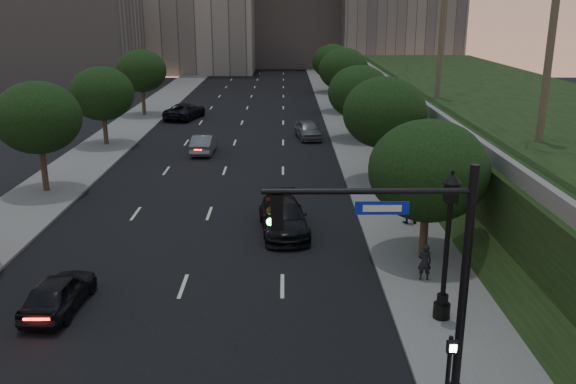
{
  "coord_description": "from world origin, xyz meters",
  "views": [
    {
      "loc": [
        4.08,
        -17.34,
        10.81
      ],
      "look_at": [
        4.24,
        6.26,
        3.6
      ],
      "focal_mm": 38.0,
      "sensor_mm": 36.0,
      "label": 1
    }
  ],
  "objects_px": {
    "sedan_near_left": "(59,292)",
    "traffic_signal_mast": "(423,285)",
    "sedan_mid_left": "(204,144)",
    "sedan_far_right": "(308,130)",
    "sedan_near_right": "(283,217)",
    "street_lamp": "(446,253)",
    "sedan_far_left": "(185,111)",
    "pedestrian_b": "(409,205)",
    "pedestrian_c": "(413,198)",
    "pedestrian_a": "(425,262)"
  },
  "relations": [
    {
      "from": "sedan_near_right",
      "to": "pedestrian_b",
      "type": "height_order",
      "value": "pedestrian_b"
    },
    {
      "from": "sedan_far_right",
      "to": "sedan_far_left",
      "type": "bearing_deg",
      "value": 132.25
    },
    {
      "from": "pedestrian_b",
      "to": "sedan_far_right",
      "type": "bearing_deg",
      "value": -74.02
    },
    {
      "from": "pedestrian_c",
      "to": "sedan_far_right",
      "type": "bearing_deg",
      "value": -67.36
    },
    {
      "from": "sedan_near_right",
      "to": "pedestrian_c",
      "type": "distance_m",
      "value": 7.14
    },
    {
      "from": "sedan_far_left",
      "to": "pedestrian_a",
      "type": "height_order",
      "value": "pedestrian_a"
    },
    {
      "from": "street_lamp",
      "to": "sedan_far_right",
      "type": "relative_size",
      "value": 1.24
    },
    {
      "from": "pedestrian_c",
      "to": "pedestrian_a",
      "type": "bearing_deg",
      "value": 91.48
    },
    {
      "from": "sedan_far_right",
      "to": "pedestrian_a",
      "type": "distance_m",
      "value": 28.55
    },
    {
      "from": "pedestrian_a",
      "to": "sedan_near_left",
      "type": "bearing_deg",
      "value": 9.79
    },
    {
      "from": "traffic_signal_mast",
      "to": "sedan_far_right",
      "type": "height_order",
      "value": "traffic_signal_mast"
    },
    {
      "from": "traffic_signal_mast",
      "to": "pedestrian_a",
      "type": "height_order",
      "value": "traffic_signal_mast"
    },
    {
      "from": "street_lamp",
      "to": "pedestrian_a",
      "type": "xyz_separation_m",
      "value": [
        0.06,
        3.16,
        -1.71
      ]
    },
    {
      "from": "traffic_signal_mast",
      "to": "sedan_far_right",
      "type": "relative_size",
      "value": 1.55
    },
    {
      "from": "traffic_signal_mast",
      "to": "sedan_far_right",
      "type": "bearing_deg",
      "value": 92.7
    },
    {
      "from": "sedan_near_left",
      "to": "sedan_near_right",
      "type": "bearing_deg",
      "value": -132.11
    },
    {
      "from": "street_lamp",
      "to": "sedan_far_left",
      "type": "bearing_deg",
      "value": 110.7
    },
    {
      "from": "sedan_far_left",
      "to": "pedestrian_c",
      "type": "distance_m",
      "value": 34.28
    },
    {
      "from": "street_lamp",
      "to": "pedestrian_c",
      "type": "xyz_separation_m",
      "value": [
        1.18,
        11.11,
        -1.54
      ]
    },
    {
      "from": "sedan_far_left",
      "to": "pedestrian_b",
      "type": "xyz_separation_m",
      "value": [
        16.26,
        -31.07,
        0.31
      ]
    },
    {
      "from": "sedan_mid_left",
      "to": "sedan_far_left",
      "type": "relative_size",
      "value": 0.78
    },
    {
      "from": "sedan_mid_left",
      "to": "pedestrian_b",
      "type": "xyz_separation_m",
      "value": [
        12.51,
        -16.19,
        0.37
      ]
    },
    {
      "from": "sedan_near_right",
      "to": "sedan_near_left",
      "type": "bearing_deg",
      "value": -141.91
    },
    {
      "from": "sedan_far_right",
      "to": "pedestrian_b",
      "type": "relative_size",
      "value": 2.38
    },
    {
      "from": "sedan_near_left",
      "to": "pedestrian_a",
      "type": "bearing_deg",
      "value": -167.42
    },
    {
      "from": "sedan_mid_left",
      "to": "pedestrian_b",
      "type": "distance_m",
      "value": 20.46
    },
    {
      "from": "traffic_signal_mast",
      "to": "street_lamp",
      "type": "height_order",
      "value": "traffic_signal_mast"
    },
    {
      "from": "pedestrian_a",
      "to": "traffic_signal_mast",
      "type": "bearing_deg",
      "value": 76.88
    },
    {
      "from": "sedan_far_right",
      "to": "street_lamp",
      "type": "bearing_deg",
      "value": -92.47
    },
    {
      "from": "traffic_signal_mast",
      "to": "sedan_near_left",
      "type": "bearing_deg",
      "value": 155.0
    },
    {
      "from": "traffic_signal_mast",
      "to": "street_lamp",
      "type": "xyz_separation_m",
      "value": [
        1.88,
        4.67,
        -1.04
      ]
    },
    {
      "from": "sedan_near_left",
      "to": "sedan_mid_left",
      "type": "distance_m",
      "value": 25.31
    },
    {
      "from": "sedan_near_right",
      "to": "pedestrian_a",
      "type": "height_order",
      "value": "pedestrian_a"
    },
    {
      "from": "sedan_near_right",
      "to": "pedestrian_b",
      "type": "distance_m",
      "value": 6.47
    },
    {
      "from": "sedan_far_right",
      "to": "sedan_near_right",
      "type": "bearing_deg",
      "value": -104.23
    },
    {
      "from": "street_lamp",
      "to": "pedestrian_b",
      "type": "height_order",
      "value": "street_lamp"
    },
    {
      "from": "street_lamp",
      "to": "pedestrian_c",
      "type": "distance_m",
      "value": 11.28
    },
    {
      "from": "sedan_near_right",
      "to": "sedan_far_right",
      "type": "xyz_separation_m",
      "value": [
        2.06,
        22.43,
        -0.02
      ]
    },
    {
      "from": "street_lamp",
      "to": "pedestrian_a",
      "type": "bearing_deg",
      "value": 88.86
    },
    {
      "from": "sedan_far_left",
      "to": "pedestrian_c",
      "type": "xyz_separation_m",
      "value": [
        16.69,
        -29.94,
        0.3
      ]
    },
    {
      "from": "sedan_far_left",
      "to": "traffic_signal_mast",
      "type": "bearing_deg",
      "value": 121.15
    },
    {
      "from": "sedan_far_right",
      "to": "pedestrian_b",
      "type": "bearing_deg",
      "value": -87.58
    },
    {
      "from": "sedan_near_left",
      "to": "traffic_signal_mast",
      "type": "bearing_deg",
      "value": 158.63
    },
    {
      "from": "sedan_mid_left",
      "to": "pedestrian_c",
      "type": "height_order",
      "value": "pedestrian_c"
    },
    {
      "from": "pedestrian_b",
      "to": "pedestrian_c",
      "type": "height_order",
      "value": "pedestrian_b"
    },
    {
      "from": "sedan_far_left",
      "to": "pedestrian_c",
      "type": "bearing_deg",
      "value": 133.7
    },
    {
      "from": "sedan_far_left",
      "to": "sedan_far_right",
      "type": "bearing_deg",
      "value": 155.78
    },
    {
      "from": "street_lamp",
      "to": "sedan_far_right",
      "type": "bearing_deg",
      "value": 96.5
    },
    {
      "from": "sedan_far_left",
      "to": "pedestrian_b",
      "type": "distance_m",
      "value": 35.07
    },
    {
      "from": "pedestrian_c",
      "to": "sedan_mid_left",
      "type": "bearing_deg",
      "value": -39.86
    }
  ]
}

